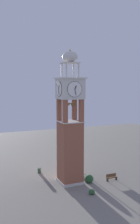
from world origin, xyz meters
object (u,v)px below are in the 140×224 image
object	(u,v)px
park_bench	(112,177)
clock_tower	(70,129)
trash_bin	(39,170)
lamp_post	(77,153)

from	to	relation	value
park_bench	clock_tower	bearing A→B (deg)	73.36
clock_tower	trash_bin	bearing A→B (deg)	29.72
clock_tower	trash_bin	size ratio (longest dim) A/B	22.35
clock_tower	park_bench	size ratio (longest dim) A/B	11.10
park_bench	lamp_post	bearing A→B (deg)	19.58
clock_tower	lamp_post	size ratio (longest dim) A/B	4.92
clock_tower	lamp_post	world-z (taller)	clock_tower
lamp_post	park_bench	bearing A→B (deg)	-160.42
park_bench	lamp_post	xyz separation A→B (m)	(6.62, 2.35, 2.06)
park_bench	trash_bin	distance (m)	10.87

